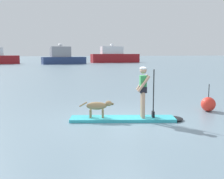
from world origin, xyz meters
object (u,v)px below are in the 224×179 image
paddleboard (130,119)px  person_paddler (143,88)px  moored_boat_outer (114,56)px  moored_boat_port (63,57)px  dog (98,106)px  marker_buoy (208,104)px

paddleboard → person_paddler: bearing=-19.5°
moored_boat_outer → moored_boat_port: bearing=-162.1°
paddleboard → person_paddler: size_ratio=2.24×
moored_boat_port → moored_boat_outer: 13.64m
person_paddler → moored_boat_port: 47.95m
paddleboard → moored_boat_port: moored_boat_port is taller
paddleboard → moored_boat_port: 47.87m
paddleboard → person_paddler: 1.11m
person_paddler → dog: bearing=160.5°
person_paddler → moored_boat_outer: (18.81, 51.79, 0.39)m
paddleboard → marker_buoy: size_ratio=3.56×
person_paddler → marker_buoy: bearing=7.2°
moored_boat_port → moored_boat_outer: (12.97, 4.20, 0.13)m
paddleboard → dog: size_ratio=3.41×
marker_buoy → dog: bearing=178.4°
person_paddler → paddleboard: bearing=160.5°
moored_boat_port → moored_boat_outer: size_ratio=0.78×
dog → moored_boat_port: 47.66m
dog → moored_boat_port: size_ratio=0.12×
paddleboard → person_paddler: person_paddler is taller
dog → moored_boat_port: moored_boat_port is taller
dog → moored_boat_outer: size_ratio=0.09×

